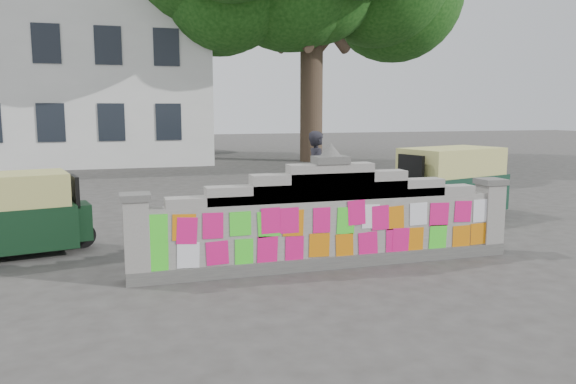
% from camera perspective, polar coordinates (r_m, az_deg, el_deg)
% --- Properties ---
extents(ground, '(100.00, 100.00, 0.00)m').
position_cam_1_polar(ground, '(9.25, 4.23, -7.51)').
color(ground, '#383533').
rests_on(ground, ground).
extents(parapet_wall, '(6.48, 0.44, 2.01)m').
position_cam_1_polar(parapet_wall, '(9.07, 4.29, -2.96)').
color(parapet_wall, '#4C4C49').
rests_on(parapet_wall, ground).
extents(building, '(16.00, 10.00, 8.90)m').
position_cam_1_polar(building, '(30.54, -24.49, 10.41)').
color(building, silver).
rests_on(building, ground).
extents(cyclist_bike, '(2.10, 0.88, 1.08)m').
position_cam_1_polar(cyclist_bike, '(12.33, 2.96, -0.93)').
color(cyclist_bike, black).
rests_on(cyclist_bike, ground).
extents(cyclist_rider, '(0.49, 0.70, 1.82)m').
position_cam_1_polar(cyclist_rider, '(12.28, 2.97, 0.79)').
color(cyclist_rider, black).
rests_on(cyclist_rider, ground).
extents(pedestrian, '(0.77, 0.87, 1.49)m').
position_cam_1_polar(pedestrian, '(11.63, 5.77, -0.50)').
color(pedestrian, '#24864C').
rests_on(pedestrian, ground).
extents(rickshaw_left, '(2.68, 1.65, 1.44)m').
position_cam_1_polar(rickshaw_left, '(10.84, -26.48, -1.97)').
color(rickshaw_left, black).
rests_on(rickshaw_left, ground).
extents(rickshaw_right, '(3.06, 2.01, 1.64)m').
position_cam_1_polar(rickshaw_right, '(13.76, 16.00, 1.04)').
color(rickshaw_right, '#103122').
rests_on(rickshaw_right, ground).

